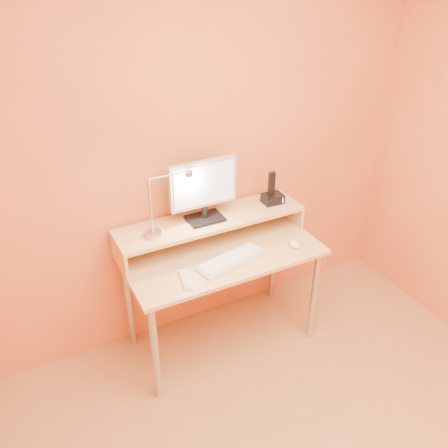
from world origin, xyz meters
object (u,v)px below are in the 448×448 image
keyboard (231,260)px  remote_control (186,280)px  lamp_base (153,234)px  mouse (294,244)px  phone_dock (273,199)px  monitor_panel (203,184)px

keyboard → remote_control: (-0.31, -0.05, -0.00)m
lamp_base → remote_control: lamp_base is taller
keyboard → mouse: (0.43, -0.03, 0.01)m
keyboard → remote_control: bearing=176.6°
phone_dock → mouse: size_ratio=1.30×
monitor_panel → remote_control: 0.58m
mouse → remote_control: (-0.74, -0.02, -0.01)m
phone_dock → remote_control: 0.84m
keyboard → mouse: size_ratio=4.28×
monitor_panel → remote_control: bearing=-129.8°
mouse → monitor_panel: bearing=158.0°
phone_dock → mouse: (-0.02, -0.30, -0.17)m
lamp_base → remote_control: 0.34m
remote_control → mouse: bearing=12.7°
phone_dock → keyboard: (-0.45, -0.27, -0.18)m
keyboard → remote_control: keyboard is taller
monitor_panel → lamp_base: (-0.35, -0.04, -0.23)m
monitor_panel → phone_dock: 0.53m
lamp_base → mouse: lamp_base is taller
lamp_base → phone_dock: bearing=2.1°
lamp_base → phone_dock: (0.84, 0.03, 0.02)m
monitor_panel → lamp_base: 0.41m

